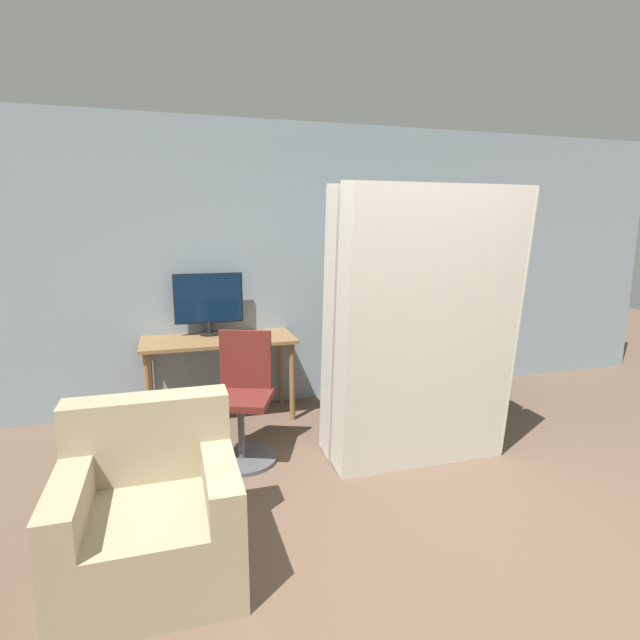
{
  "coord_description": "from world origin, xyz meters",
  "views": [
    {
      "loc": [
        -1.43,
        -1.99,
        1.74
      ],
      "look_at": [
        -0.38,
        1.5,
        1.05
      ],
      "focal_mm": 28.0,
      "sensor_mm": 36.0,
      "label": 1
    }
  ],
  "objects_px": {
    "monitor": "(209,300)",
    "mattress_near": "(430,331)",
    "office_chair": "(242,408)",
    "bookshelf": "(447,321)",
    "mattress_far": "(410,323)",
    "armchair": "(151,512)"
  },
  "relations": [
    {
      "from": "mattress_near",
      "to": "mattress_far",
      "type": "relative_size",
      "value": 1.0
    },
    {
      "from": "office_chair",
      "to": "mattress_far",
      "type": "relative_size",
      "value": 0.47
    },
    {
      "from": "office_chair",
      "to": "bookshelf",
      "type": "bearing_deg",
      "value": 23.99
    },
    {
      "from": "monitor",
      "to": "mattress_near",
      "type": "height_order",
      "value": "mattress_near"
    },
    {
      "from": "monitor",
      "to": "mattress_far",
      "type": "xyz_separation_m",
      "value": [
        1.4,
        -1.27,
        -0.05
      ]
    },
    {
      "from": "mattress_near",
      "to": "monitor",
      "type": "bearing_deg",
      "value": 131.86
    },
    {
      "from": "bookshelf",
      "to": "mattress_far",
      "type": "xyz_separation_m",
      "value": [
        -1.08,
        -1.25,
        0.27
      ]
    },
    {
      "from": "bookshelf",
      "to": "mattress_near",
      "type": "bearing_deg",
      "value": -124.97
    },
    {
      "from": "office_chair",
      "to": "mattress_near",
      "type": "distance_m",
      "value": 1.49
    },
    {
      "from": "monitor",
      "to": "armchair",
      "type": "height_order",
      "value": "monitor"
    },
    {
      "from": "mattress_near",
      "to": "armchair",
      "type": "relative_size",
      "value": 2.39
    },
    {
      "from": "office_chair",
      "to": "mattress_far",
      "type": "height_order",
      "value": "mattress_far"
    },
    {
      "from": "bookshelf",
      "to": "armchair",
      "type": "xyz_separation_m",
      "value": [
        -2.97,
        -2.16,
        -0.42
      ]
    },
    {
      "from": "mattress_near",
      "to": "mattress_far",
      "type": "height_order",
      "value": "same"
    },
    {
      "from": "bookshelf",
      "to": "mattress_far",
      "type": "height_order",
      "value": "mattress_far"
    },
    {
      "from": "office_chair",
      "to": "armchair",
      "type": "height_order",
      "value": "office_chair"
    },
    {
      "from": "mattress_near",
      "to": "mattress_far",
      "type": "distance_m",
      "value": 0.3
    },
    {
      "from": "mattress_far",
      "to": "armchair",
      "type": "relative_size",
      "value": 2.39
    },
    {
      "from": "mattress_near",
      "to": "mattress_far",
      "type": "bearing_deg",
      "value": 90.0
    },
    {
      "from": "bookshelf",
      "to": "mattress_near",
      "type": "xyz_separation_m",
      "value": [
        -1.08,
        -1.55,
        0.27
      ]
    },
    {
      "from": "monitor",
      "to": "office_chair",
      "type": "distance_m",
      "value": 1.26
    },
    {
      "from": "monitor",
      "to": "bookshelf",
      "type": "xyz_separation_m",
      "value": [
        2.48,
        -0.01,
        -0.33
      ]
    }
  ]
}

